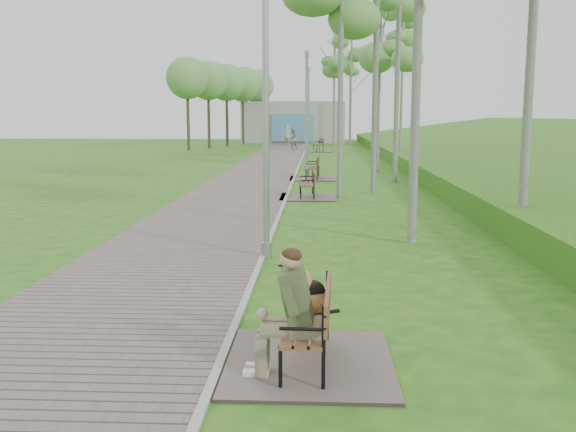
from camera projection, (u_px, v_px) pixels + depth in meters
name	position (u px, v px, depth m)	size (l,w,h in m)	color
ground	(268.00, 245.00, 13.60)	(120.00, 120.00, 0.00)	#205717
walkway	(267.00, 165.00, 34.89)	(3.50, 67.00, 0.04)	#635650
kerb	(299.00, 165.00, 34.80)	(0.10, 67.00, 0.05)	#999993
embankment	(533.00, 169.00, 32.75)	(14.00, 70.00, 1.60)	#548F23
building_north	(294.00, 122.00, 63.65)	(10.00, 5.20, 4.00)	#9E9E99
bench_main	(301.00, 327.00, 6.97)	(1.83, 2.03, 1.60)	#635650
bench_second	(307.00, 192.00, 21.26)	(1.83, 2.03, 1.12)	#635650
bench_third	(313.00, 174.00, 27.46)	(1.99, 2.21, 1.22)	#635650
bench_far	(318.00, 149.00, 47.84)	(2.03, 2.25, 1.25)	#635650
lamp_post_near	(266.00, 130.00, 11.98)	(0.20, 0.20, 5.23)	#92959A
lamp_post_second	(306.00, 116.00, 30.69)	(0.22, 0.22, 5.71)	#92959A
lamp_post_third	(309.00, 114.00, 43.14)	(0.23, 0.23, 5.89)	#92959A
pedestrian_near	(287.00, 135.00, 58.25)	(0.65, 0.43, 1.78)	beige
pedestrian_far	(293.00, 139.00, 50.60)	(0.81, 0.63, 1.66)	gray
birch_mid_c	(380.00, 38.00, 30.15)	(2.59, 2.59, 8.00)	silver
birch_far_a	(403.00, 36.00, 33.40)	(2.51, 2.51, 8.67)	silver
birch_far_b	(352.00, 46.00, 44.15)	(2.42, 2.42, 9.43)	silver
birch_distant_a	(335.00, 53.00, 48.20)	(2.57, 2.57, 9.37)	silver
birch_distant_b	(350.00, 70.00, 58.19)	(2.69, 2.69, 8.58)	silver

